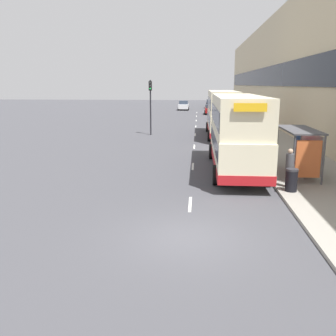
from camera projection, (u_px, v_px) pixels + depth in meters
ground_plane at (188, 238)px, 12.25m from camera, size 220.00×220.00×0.00m
pavement at (246, 122)px, 49.17m from camera, size 5.00×93.00×0.14m
terrace_facade at (280, 71)px, 47.44m from camera, size 3.10×93.00×13.12m
lane_mark_0 at (190, 204)px, 15.65m from camera, size 0.12×2.00×0.01m
lane_mark_1 at (193, 166)px, 22.87m from camera, size 0.12×2.00×0.01m
lane_mark_2 at (194, 147)px, 30.09m from camera, size 0.12×2.00×0.01m
lane_mark_3 at (195, 135)px, 37.31m from camera, size 0.12×2.00×0.01m
lane_mark_4 at (196, 126)px, 44.53m from camera, size 0.12×2.00×0.01m
lane_mark_5 at (196, 121)px, 51.74m from camera, size 0.12×2.00×0.01m
lane_mark_6 at (197, 116)px, 58.96m from camera, size 0.12×2.00×0.01m
lane_mark_7 at (197, 113)px, 66.18m from camera, size 0.12×2.00×0.01m
bus_shelter at (304, 144)px, 19.45m from camera, size 1.60×4.20×2.48m
double_decker_bus_near at (237, 132)px, 21.21m from camera, size 2.85×10.33×4.30m
double_decker_bus_ahead at (222, 113)px, 35.58m from camera, size 2.85×10.72×4.30m
car_0 at (211, 109)px, 62.56m from camera, size 2.05×3.98×1.67m
car_1 at (217, 114)px, 52.63m from camera, size 2.00×4.40×1.75m
car_2 at (184, 105)px, 72.75m from camera, size 2.09×3.81×1.81m
car_3 at (210, 104)px, 78.92m from camera, size 1.91×4.37×1.81m
pedestrian_at_shelter at (265, 150)px, 23.01m from camera, size 0.33×0.33×1.66m
pedestrian_2 at (297, 145)px, 24.01m from camera, size 0.37×0.37×1.85m
pedestrian_3 at (289, 168)px, 17.54m from camera, size 0.37×0.37×1.85m
litter_bin at (292, 180)px, 16.95m from camera, size 0.55×0.55×1.05m
traffic_light_far_kerb at (150, 99)px, 36.37m from camera, size 0.30×0.32×5.32m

